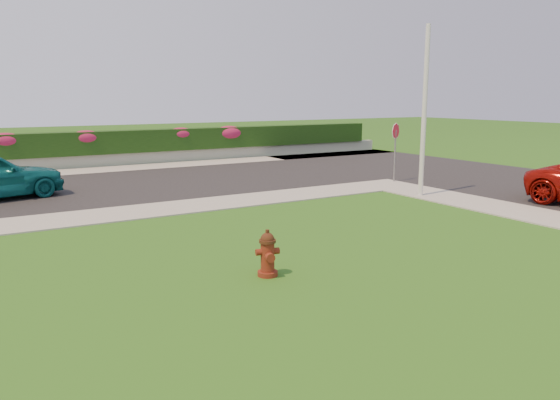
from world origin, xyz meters
TOP-DOWN VIEW (x-y plane):
  - ground at (0.00, 0.00)m, footprint 120.00×120.00m
  - street_far at (-5.00, 14.00)m, footprint 26.00×8.00m
  - sidewalk_far at (-6.00, 9.00)m, footprint 24.00×2.00m
  - curb_corner at (7.00, 9.00)m, footprint 2.00×2.00m
  - sidewalk_beyond at (-1.00, 19.00)m, footprint 34.00×2.00m
  - retaining_wall at (-1.00, 20.50)m, footprint 34.00×0.40m
  - hedge at (-1.00, 20.60)m, footprint 32.00×0.90m
  - fire_hydrant at (-2.19, 2.03)m, footprint 0.47×0.44m
  - utility_pole at (6.44, 6.63)m, footprint 0.16×0.16m
  - stop_sign at (7.80, 9.41)m, footprint 0.60×0.25m
  - flower_clump_c at (-5.03, 20.50)m, footprint 1.37×0.88m
  - flower_clump_d at (-1.58, 20.50)m, footprint 1.37×0.88m
  - flower_clump_e at (3.18, 20.50)m, footprint 1.30×0.83m
  - flower_clump_f at (5.94, 20.50)m, footprint 1.57×1.01m

SIDE VIEW (x-z plane):
  - ground at x=0.00m, z-range 0.00..0.00m
  - street_far at x=-5.00m, z-range 0.00..0.04m
  - sidewalk_far at x=-6.00m, z-range 0.00..0.04m
  - curb_corner at x=7.00m, z-range 0.00..0.04m
  - sidewalk_beyond at x=-1.00m, z-range 0.00..0.04m
  - retaining_wall at x=-1.00m, z-range 0.00..0.60m
  - fire_hydrant at x=-2.19m, z-range -0.02..0.88m
  - hedge at x=-1.00m, z-range 0.60..1.70m
  - flower_clump_f at x=5.94m, z-range 1.00..1.78m
  - flower_clump_d at x=-1.58m, z-range 1.08..1.77m
  - flower_clump_c at x=-5.03m, z-range 1.09..1.77m
  - flower_clump_e at x=3.18m, z-range 1.12..1.77m
  - stop_sign at x=7.80m, z-range 0.55..2.89m
  - utility_pole at x=6.44m, z-range 0.00..5.65m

